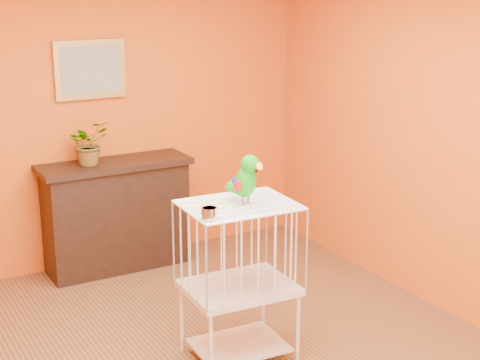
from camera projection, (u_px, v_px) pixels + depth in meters
room_shell at (211, 137)px, 4.42m from camera, size 4.50×4.50×4.50m
console_cabinet at (117, 215)px, 6.45m from camera, size 1.31×0.47×0.97m
potted_plant at (89, 148)px, 6.19m from camera, size 0.44×0.46×0.29m
framed_picture at (90, 70)px, 6.23m from camera, size 0.62×0.04×0.50m
birdcage at (239, 280)px, 4.89m from camera, size 0.74×0.58×1.09m
feed_cup at (209, 213)px, 4.44m from camera, size 0.10×0.10×0.07m
parrot at (246, 178)px, 4.72m from camera, size 0.18×0.30×0.33m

